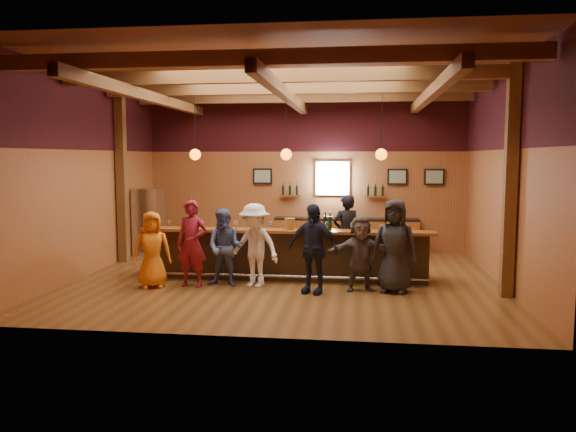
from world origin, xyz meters
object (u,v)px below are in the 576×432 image
(customer_brown, at_px, (361,253))
(customer_navy, at_px, (313,249))
(stainless_fridge, at_px, (149,222))
(bartender, at_px, (346,233))
(customer_redvest, at_px, (192,243))
(bar_counter, at_px, (288,254))
(customer_orange, at_px, (152,250))
(customer_white, at_px, (254,245))
(customer_dark, at_px, (394,246))
(bottle_a, at_px, (325,222))
(back_bar_cabinet, at_px, (346,235))
(customer_denim, at_px, (225,248))
(ice_bucket, at_px, (290,224))

(customer_brown, bearing_deg, customer_navy, -173.22)
(stainless_fridge, relative_size, bartender, 1.01)
(customer_brown, bearing_deg, customer_redvest, 169.43)
(customer_redvest, bearing_deg, bar_counter, 36.55)
(stainless_fridge, height_order, bartender, stainless_fridge)
(customer_redvest, bearing_deg, customer_orange, -160.46)
(customer_navy, bearing_deg, customer_white, -178.39)
(customer_orange, height_order, customer_dark, customer_dark)
(bar_counter, relative_size, customer_navy, 3.59)
(customer_redvest, xyz_separation_m, bartender, (3.08, 1.96, 0.00))
(bottle_a, bearing_deg, bar_counter, 168.38)
(back_bar_cabinet, relative_size, customer_orange, 2.57)
(customer_navy, bearing_deg, customer_brown, 37.58)
(back_bar_cabinet, height_order, customer_navy, customer_navy)
(customer_navy, relative_size, customer_dark, 0.96)
(back_bar_cabinet, distance_m, customer_denim, 5.11)
(customer_dark, bearing_deg, ice_bucket, 173.21)
(bar_counter, height_order, bartender, bartender)
(customer_redvest, distance_m, bottle_a, 2.84)
(bartender, bearing_deg, stainless_fridge, -37.27)
(customer_brown, bearing_deg, stainless_fridge, 137.04)
(bar_counter, relative_size, bottle_a, 16.47)
(bar_counter, height_order, ice_bucket, ice_bucket)
(customer_denim, bearing_deg, stainless_fridge, 136.33)
(customer_white, bearing_deg, bottle_a, 50.61)
(bottle_a, bearing_deg, bartender, 68.01)
(stainless_fridge, relative_size, customer_navy, 1.03)
(customer_orange, xyz_separation_m, ice_bucket, (2.70, 0.95, 0.45))
(back_bar_cabinet, xyz_separation_m, customer_white, (-1.75, -4.51, 0.38))
(customer_orange, distance_m, bartender, 4.42)
(customer_white, bearing_deg, stainless_fridge, 157.89)
(back_bar_cabinet, height_order, customer_redvest, customer_redvest)
(bar_counter, bearing_deg, customer_navy, -63.75)
(bar_counter, distance_m, bartender, 1.57)
(customer_navy, relative_size, bartender, 0.98)
(customer_dark, distance_m, ice_bucket, 2.30)
(stainless_fridge, bearing_deg, customer_dark, -28.91)
(ice_bucket, bearing_deg, customer_navy, -60.29)
(customer_orange, height_order, customer_white, customer_white)
(customer_dark, relative_size, bottle_a, 4.79)
(customer_dark, distance_m, bartender, 2.17)
(bar_counter, bearing_deg, bottle_a, -11.62)
(customer_redvest, distance_m, customer_navy, 2.51)
(bar_counter, bearing_deg, stainless_fridge, 149.24)
(bar_counter, distance_m, customer_brown, 1.90)
(customer_orange, bearing_deg, back_bar_cabinet, 29.98)
(bar_counter, bearing_deg, customer_white, -121.01)
(customer_denim, bearing_deg, customer_white, 6.18)
(ice_bucket, bearing_deg, customer_denim, -153.62)
(customer_denim, distance_m, customer_brown, 2.76)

